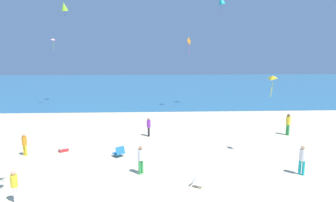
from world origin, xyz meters
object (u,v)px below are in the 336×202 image
Objects in this scene: person_3 at (149,126)px; kite_teal at (221,0)px; kite_pink at (53,39)px; kite_orange at (189,42)px; beach_chair_far_right at (197,181)px; cooler_box at (64,149)px; beach_chair_far_left at (119,152)px; person_0 at (302,158)px; person_4 at (288,123)px; kite_yellow at (272,78)px; person_2 at (141,158)px; kite_lime at (64,7)px; person_1 at (24,143)px; person_5 at (14,184)px.

kite_teal is at bearing -114.95° from person_3.
kite_pink is 0.71× the size of kite_orange.
beach_chair_far_right is 1.09× the size of cooler_box.
person_3 reaches higher than beach_chair_far_left.
person_3 is at bearing -111.50° from kite_orange.
kite_orange reaches higher than person_0.
person_4 is at bearing 74.95° from beach_chair_far_right.
kite_pink reaches higher than kite_yellow.
kite_orange is at bearing 109.08° from person_4.
person_2 is at bearing -61.31° from kite_pink.
kite_pink is at bearing 173.99° from kite_teal.
kite_teal is at bearing 47.39° from cooler_box.
kite_teal is (-2.84, 11.59, 11.25)m from person_4.
kite_pink is (-19.51, 20.89, 7.13)m from person_0.
beach_chair_far_right is 0.38× the size of kite_lime.
kite_teal is at bearing 104.74° from beach_chair_far_right.
kite_teal is (15.57, 15.27, 11.42)m from person_1.
person_0 is at bearing 166.37° from person_5.
kite_yellow is (-0.73, 2.63, 3.95)m from person_0.
beach_chair_far_left is 0.56× the size of person_2.
person_5 is (-5.44, -9.56, -0.04)m from person_3.
kite_teal reaches higher than person_3.
kite_pink reaches higher than person_2.
kite_teal reaches higher than person_5.
person_3 is 0.75× the size of kite_teal.
beach_chair_far_left is 22.00m from kite_teal.
person_5 is (-13.52, -2.12, -0.11)m from person_0.
person_2 is 0.78× the size of kite_teal.
person_5 is (0.01, -6.36, 0.67)m from cooler_box.
person_0 is (13.52, -4.24, 0.78)m from cooler_box.
beach_chair_far_left is 0.54× the size of person_0.
person_0 reaches higher than cooler_box.
cooler_box is 19.38m from kite_pink.
kite_lime is (1.06, 1.37, 3.95)m from kite_pink.
kite_orange is at bearing -13.94° from kite_lime.
kite_lime is (-18.44, 22.27, 11.08)m from person_0.
beach_chair_far_left is 10.17m from kite_yellow.
person_5 is at bearing -159.63° from kite_yellow.
beach_chair_far_right is at bearing -143.42° from kite_yellow.
beach_chair_far_right is 5.76m from person_0.
beach_chair_far_left is at bearing 165.62° from beach_chair_far_right.
person_2 reaches higher than person_1.
person_4 is at bearing -31.49° from kite_pink.
kite_pink is (-11.43, 13.45, 7.20)m from person_3.
kite_lime is at bearing 105.26° from cooler_box.
person_4 reaches higher than person_3.
beach_chair_far_right is 0.52× the size of person_1.
person_0 is 1.20× the size of kite_pink.
person_4 is at bearing -76.24° from kite_teal.
person_5 is at bearing 47.44° from person_1.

